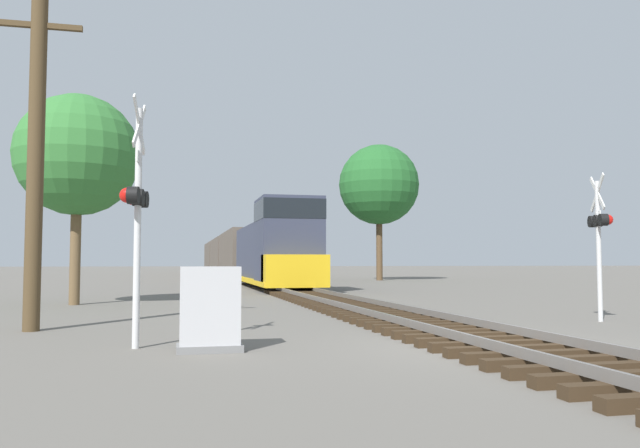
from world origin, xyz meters
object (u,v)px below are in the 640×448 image
Objects in this scene: crossing_signal_near at (136,204)px; crossing_signal_far at (600,229)px; relay_cabinet at (210,310)px; utility_pole at (36,158)px; freight_train at (234,256)px; tree_far_right at (78,156)px; tree_mid_background at (379,185)px.

crossing_signal_far is at bearing 111.56° from crossing_signal_near.
crossing_signal_near is 2.28m from relay_cabinet.
crossing_signal_near is 0.59× the size of utility_pole.
freight_train is 9.04× the size of utility_pole.
relay_cabinet is (-9.77, -3.05, -1.62)m from crossing_signal_far.
tree_far_right reaches higher than freight_train.
tree_mid_background is (18.87, 33.23, 3.96)m from utility_pole.
tree_far_right is (-2.73, 11.72, 2.71)m from crossing_signal_near.
relay_cabinet is 13.76m from tree_far_right.
freight_train is 46.94m from crossing_signal_far.
utility_pole is (-2.32, 3.25, 1.24)m from crossing_signal_near.
freight_train is 49.45m from crossing_signal_near.
crossing_signal_near reaches higher than crossing_signal_far.
relay_cabinet is (1.25, -0.65, -1.80)m from crossing_signal_near.
tree_far_right is at bearing 107.83° from relay_cabinet.
tree_far_right is (-13.75, 9.33, 2.88)m from crossing_signal_far.
relay_cabinet is at bearing -95.52° from freight_train.
relay_cabinet is 6.10m from utility_pole.
crossing_signal_near is at bearing -76.88° from tree_far_right.
tree_far_right reaches higher than utility_pole.
utility_pole is at bearing 132.43° from relay_cabinet.
utility_pole is 8.61m from tree_far_right.
tree_far_right is (-0.41, 8.47, 1.47)m from utility_pole.
tree_mid_background is (19.28, 24.76, 2.50)m from tree_far_right.
tree_far_right is at bearing -103.24° from freight_train.
crossing_signal_far reaches higher than relay_cabinet.
crossing_signal_far is 13.44m from utility_pole.
tree_mid_background reaches higher than tree_far_right.
crossing_signal_near is at bearing 119.11° from crossing_signal_far.
tree_mid_background is at bearing -50.18° from freight_train.
relay_cabinet is (-4.80, -49.73, -1.39)m from freight_train.
freight_train is at bearing 76.76° from tree_far_right.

